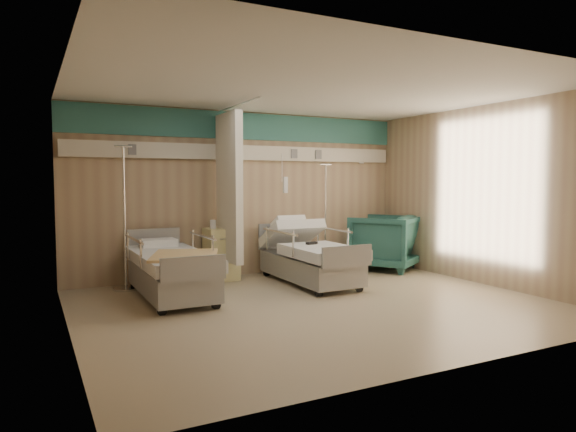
{
  "coord_description": "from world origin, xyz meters",
  "views": [
    {
      "loc": [
        -3.36,
        -5.72,
        1.63
      ],
      "look_at": [
        -0.14,
        0.6,
        1.14
      ],
      "focal_mm": 32.0,
      "sensor_mm": 36.0,
      "label": 1
    }
  ],
  "objects": [
    {
      "name": "bedside_cabinet",
      "position": [
        -0.55,
        2.2,
        0.42
      ],
      "size": [
        0.5,
        0.48,
        0.85
      ],
      "primitive_type": "cube",
      "color": "beige",
      "rests_on": "ground"
    },
    {
      "name": "visitor_armchair",
      "position": [
        2.45,
        1.77,
        0.5
      ],
      "size": [
        1.5,
        1.51,
        1.01
      ],
      "primitive_type": "imported",
      "rotation": [
        0.0,
        0.0,
        3.71
      ],
      "color": "#1F4F49",
      "rests_on": "ground"
    },
    {
      "name": "ground",
      "position": [
        0.0,
        0.0,
        0.0
      ],
      "size": [
        6.0,
        5.0,
        0.0
      ],
      "primitive_type": "cube",
      "color": "gray",
      "rests_on": "ground"
    },
    {
      "name": "tan_blanket",
      "position": [
        -1.53,
        0.84,
        0.65
      ],
      "size": [
        1.13,
        1.26,
        0.04
      ],
      "primitive_type": "cube",
      "rotation": [
        0.0,
        0.0,
        -0.36
      ],
      "color": "tan",
      "rests_on": "bed_left"
    },
    {
      "name": "bed_right",
      "position": [
        0.6,
        1.3,
        0.32
      ],
      "size": [
        1.0,
        2.16,
        0.63
      ],
      "primitive_type": null,
      "color": "silver",
      "rests_on": "ground"
    },
    {
      "name": "toiletry_bag",
      "position": [
        -0.42,
        2.26,
        0.91
      ],
      "size": [
        0.26,
        0.2,
        0.13
      ],
      "primitive_type": "cube",
      "rotation": [
        0.0,
        0.0,
        0.26
      ],
      "color": "black",
      "rests_on": "bedside_cabinet"
    },
    {
      "name": "white_cup",
      "position": [
        -0.69,
        2.2,
        0.92
      ],
      "size": [
        0.1,
        0.1,
        0.14
      ],
      "primitive_type": "cylinder",
      "rotation": [
        0.0,
        0.0,
        0.02
      ],
      "color": "white",
      "rests_on": "bedside_cabinet"
    },
    {
      "name": "iv_stand_left",
      "position": [
        -2.08,
        2.12,
        0.44
      ],
      "size": [
        0.38,
        0.38,
        2.14
      ],
      "rotation": [
        0.0,
        0.0,
        -0.25
      ],
      "color": "silver",
      "rests_on": "ground"
    },
    {
      "name": "iv_stand_right",
      "position": [
        1.41,
        2.16,
        0.39
      ],
      "size": [
        0.34,
        0.34,
        1.93
      ],
      "rotation": [
        0.0,
        0.0,
        0.17
      ],
      "color": "silver",
      "rests_on": "ground"
    },
    {
      "name": "waffle_blanket",
      "position": [
        2.48,
        1.73,
        1.04
      ],
      "size": [
        0.84,
        0.8,
        0.07
      ],
      "primitive_type": "cube",
      "rotation": [
        0.0,
        0.0,
        3.55
      ],
      "color": "silver",
      "rests_on": "visitor_armchair"
    },
    {
      "name": "call_remote",
      "position": [
        0.59,
        1.21,
        0.65
      ],
      "size": [
        0.19,
        0.12,
        0.04
      ],
      "primitive_type": "cube",
      "rotation": [
        0.0,
        0.0,
        0.2
      ],
      "color": "black",
      "rests_on": "bed_right"
    },
    {
      "name": "bed_left",
      "position": [
        -1.6,
        1.3,
        0.32
      ],
      "size": [
        1.0,
        2.16,
        0.63
      ],
      "primitive_type": null,
      "color": "silver",
      "rests_on": "ground"
    },
    {
      "name": "room_walls",
      "position": [
        -0.03,
        0.25,
        1.86
      ],
      "size": [
        6.04,
        5.04,
        2.82
      ],
      "color": "tan",
      "rests_on": "ground"
    }
  ]
}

